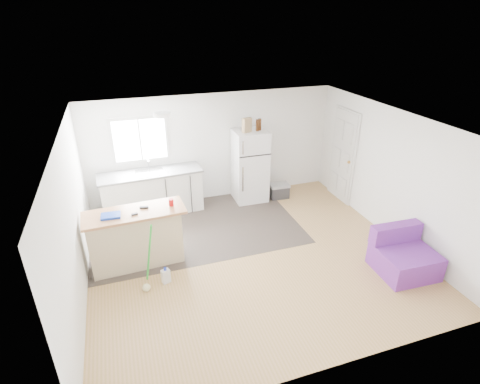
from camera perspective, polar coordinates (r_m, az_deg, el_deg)
name	(u,v)px	position (r m, az deg, el deg)	size (l,w,h in m)	color
room	(252,196)	(6.16, 1.86, -0.54)	(5.51, 5.01, 2.41)	#A98247
vinyl_zone	(196,227)	(7.63, -6.68, -5.39)	(4.05, 2.50, 0.00)	#382F2A
window	(140,140)	(8.03, -14.99, 7.69)	(1.18, 0.06, 0.98)	white
interior_door	(343,156)	(8.68, 15.39, 5.28)	(0.11, 0.92, 2.10)	white
ceiling_fixture	(162,114)	(6.60, -11.76, 11.51)	(0.30, 0.30, 0.07)	white
kitchen_cabinets	(152,192)	(8.13, -13.21, -0.02)	(2.14, 0.77, 1.23)	white
peninsula	(136,238)	(6.56, -15.57, -6.72)	(1.66, 0.70, 1.00)	#C7B38F
refrigerator	(250,166)	(8.39, 1.52, 4.01)	(0.73, 0.69, 1.63)	white
cooler	(279,191)	(8.74, 5.97, 0.21)	(0.46, 0.32, 0.34)	#303033
purple_seat	(403,256)	(6.85, 23.60, -8.99)	(0.93, 0.88, 0.73)	#752C91
cleaner_jug	(166,276)	(6.24, -11.24, -12.43)	(0.15, 0.13, 0.29)	silver
mop	(147,277)	(6.11, -13.95, -12.43)	(0.27, 0.31, 1.17)	green
red_cup	(171,202)	(6.34, -10.45, -1.56)	(0.08, 0.08, 0.12)	red
blue_tray	(111,216)	(6.27, -19.09, -3.43)	(0.30, 0.22, 0.04)	#1338BB
tool_a	(144,207)	(6.38, -14.41, -2.28)	(0.14, 0.05, 0.03)	black
tool_b	(135,214)	(6.21, -15.77, -3.26)	(0.10, 0.04, 0.03)	black
cardboard_box	(247,125)	(7.97, 1.05, 10.14)	(0.20, 0.10, 0.30)	tan
bottle_left	(257,125)	(8.07, 2.67, 10.13)	(0.07, 0.07, 0.25)	#3B1E0A
bottle_right	(260,124)	(8.13, 3.02, 10.24)	(0.07, 0.07, 0.25)	#3B1E0A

